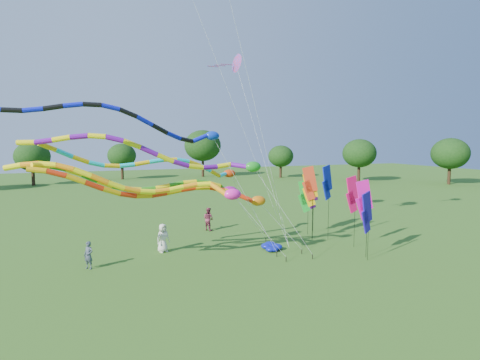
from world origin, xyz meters
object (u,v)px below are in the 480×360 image
object	(u,v)px
person_a	(163,238)
person_b	(89,255)
blue_nylon_heap	(271,246)
tube_kite_red	(184,192)
tube_kite_orange	(159,185)
person_c	(208,219)

from	to	relation	value
person_a	person_b	distance (m)	4.85
blue_nylon_heap	person_b	distance (m)	11.21
tube_kite_red	person_b	distance (m)	6.36
tube_kite_orange	blue_nylon_heap	world-z (taller)	tube_kite_orange
tube_kite_red	blue_nylon_heap	size ratio (longest dim) A/B	10.80
tube_kite_orange	person_a	bearing A→B (deg)	83.75
person_a	person_b	world-z (taller)	person_a
person_c	tube_kite_orange	bearing A→B (deg)	116.56
blue_nylon_heap	person_a	xyz separation A→B (m)	(-6.72, 1.92, 0.72)
tube_kite_red	person_c	xyz separation A→B (m)	(4.01, 8.55, -3.37)
tube_kite_orange	person_a	xyz separation A→B (m)	(0.87, 4.00, -3.86)
blue_nylon_heap	person_c	world-z (taller)	person_c
tube_kite_red	person_c	world-z (taller)	tube_kite_red
tube_kite_red	tube_kite_orange	xyz separation A→B (m)	(-1.38, -0.33, 0.49)
person_b	person_a	bearing A→B (deg)	65.06
person_b	tube_kite_red	bearing A→B (deg)	22.57
blue_nylon_heap	person_b	world-z (taller)	person_b
tube_kite_orange	person_b	bearing A→B (deg)	155.36
tube_kite_orange	person_a	distance (m)	5.62
tube_kite_orange	blue_nylon_heap	xyz separation A→B (m)	(7.59, 2.08, -4.58)
person_c	person_a	bearing A→B (deg)	105.02
tube_kite_orange	person_b	size ratio (longest dim) A/B	9.17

